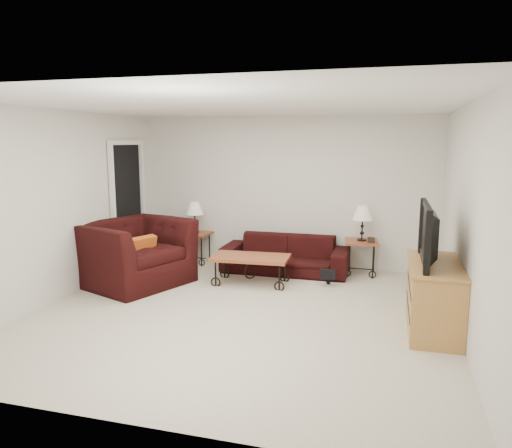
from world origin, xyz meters
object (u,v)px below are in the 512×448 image
(armchair, at_px, (135,253))
(television, at_px, (436,234))
(lamp_right, at_px, (362,223))
(coffee_table, at_px, (251,270))
(tv_stand, at_px, (434,297))
(side_table_right, at_px, (361,258))
(lamp_left, at_px, (195,217))
(backpack, at_px, (329,270))
(side_table_left, at_px, (195,248))
(sofa, at_px, (285,254))

(armchair, bearing_deg, television, -78.22)
(lamp_right, bearing_deg, coffee_table, -148.23)
(lamp_right, height_order, tv_stand, lamp_right)
(tv_stand, height_order, television, television)
(lamp_right, bearing_deg, side_table_right, 0.00)
(side_table_right, relative_size, tv_stand, 0.43)
(lamp_left, relative_size, backpack, 1.19)
(lamp_right, distance_m, coffee_table, 1.92)
(armchair, bearing_deg, side_table_left, 7.06)
(backpack, bearing_deg, side_table_right, 81.69)
(coffee_table, relative_size, backpack, 2.50)
(television, distance_m, backpack, 2.14)
(coffee_table, distance_m, armchair, 1.73)
(lamp_left, height_order, tv_stand, lamp_left)
(television, bearing_deg, side_table_left, -119.67)
(lamp_right, xyz_separation_m, tv_stand, (0.92, -2.12, -0.44))
(armchair, bearing_deg, tv_stand, -78.17)
(side_table_right, relative_size, television, 0.48)
(side_table_right, bearing_deg, lamp_left, -180.00)
(tv_stand, xyz_separation_m, backpack, (-1.35, 1.44, -0.16))
(sofa, xyz_separation_m, tv_stand, (2.11, -1.94, 0.09))
(sofa, xyz_separation_m, television, (2.09, -1.94, 0.80))
(lamp_left, relative_size, coffee_table, 0.48)
(lamp_left, xyz_separation_m, tv_stand, (3.74, -2.12, -0.42))
(coffee_table, xyz_separation_m, backpack, (1.12, 0.27, 0.01))
(sofa, relative_size, lamp_left, 3.76)
(side_table_right, xyz_separation_m, backpack, (-0.42, -0.68, -0.05))
(lamp_left, xyz_separation_m, coffee_table, (1.28, -0.96, -0.59))
(lamp_left, bearing_deg, television, -29.67)
(sofa, distance_m, lamp_right, 1.31)
(side_table_right, xyz_separation_m, coffee_table, (-1.54, -0.96, -0.07))
(side_table_right, distance_m, armchair, 3.49)
(side_table_right, bearing_deg, television, -66.95)
(side_table_left, relative_size, lamp_left, 1.00)
(tv_stand, bearing_deg, side_table_right, 113.50)
(side_table_left, relative_size, lamp_right, 0.97)
(side_table_left, relative_size, television, 0.47)
(coffee_table, bearing_deg, backpack, 13.69)
(lamp_left, relative_size, armchair, 0.37)
(sofa, relative_size, armchair, 1.39)
(coffee_table, relative_size, armchair, 0.78)
(side_table_left, relative_size, coffee_table, 0.48)
(side_table_right, bearing_deg, sofa, -171.38)
(lamp_right, bearing_deg, lamp_left, -180.00)
(tv_stand, bearing_deg, lamp_right, 113.50)
(lamp_left, height_order, backpack, lamp_left)
(coffee_table, xyz_separation_m, armchair, (-1.64, -0.46, 0.26))
(lamp_right, bearing_deg, tv_stand, -66.50)
(backpack, bearing_deg, tv_stand, -23.29)
(lamp_left, distance_m, television, 4.29)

